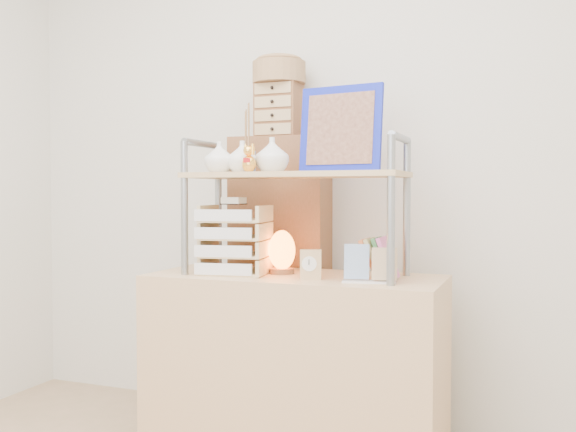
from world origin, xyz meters
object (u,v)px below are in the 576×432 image
cabinet (281,279)px  salt_lamp (282,252)px  desk (295,366)px  letter_tray (234,243)px

cabinet → salt_lamp: size_ratio=7.43×
cabinet → desk: bearing=-63.9°
cabinet → salt_lamp: 0.41m
desk → salt_lamp: 0.47m
letter_tray → salt_lamp: 0.20m
desk → salt_lamp: salt_lamp is taller
cabinet → salt_lamp: bearing=-71.0°
desk → letter_tray: bearing=-169.2°
desk → cabinet: cabinet is taller
cabinet → letter_tray: bearing=-99.1°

